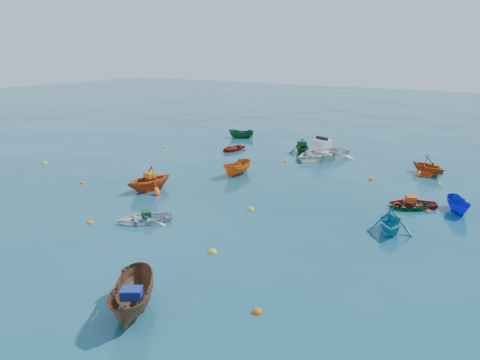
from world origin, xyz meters
The scene contains 29 objects.
ground centered at (0.00, 0.00, 0.00)m, with size 160.00×160.00×0.00m, color #0B3E50.
dinghy_white_near centered at (-0.87, -2.86, 0.00)m, with size 1.95×2.73×0.57m, color silver.
sampan_brown_mid centered at (4.62, -9.35, 0.00)m, with size 1.28×3.40×1.32m, color brown.
dinghy_orange_w centered at (-4.27, 1.31, 0.00)m, with size 2.68×3.10×1.63m, color #D24513.
dinghy_green_e centered at (10.16, 6.23, 0.00)m, with size 1.73×2.42×0.50m, color #14562C.
dinghy_cyan_se centered at (10.08, 2.27, 0.00)m, with size 2.19×2.54×1.34m, color teal.
sampan_orange_n centered at (-1.54, 7.15, 0.00)m, with size 1.07×2.85×1.10m, color #D25C13.
dinghy_green_n centered at (-0.51, 15.63, 0.00)m, with size 2.18×2.53×1.33m, color #125017.
dinghy_red_ne centered at (10.20, 6.66, 0.00)m, with size 1.84×2.57×0.53m, color red.
sampan_blue_far centered at (12.49, 6.97, 0.00)m, with size 0.89×2.35×0.91m, color #1018C8.
dinghy_red_far centered at (-6.01, 13.59, 0.00)m, with size 1.86×2.60×0.54m, color #A5210D.
dinghy_orange_far centered at (9.62, 14.15, 0.00)m, with size 2.38×2.77×1.46m, color #BC4911.
sampan_green_far centered at (-8.28, 18.76, 0.00)m, with size 0.91×2.42×0.94m, color #124D20.
motorboat_white centered at (1.55, 14.76, 0.00)m, with size 3.65×5.10×1.66m, color silver.
tarp_green_a centered at (-0.81, -2.79, 0.43)m, with size 0.60×0.46×0.29m, color #124824.
tarp_blue_a centered at (4.70, -9.48, 0.82)m, with size 0.67×0.51×0.33m, color navy.
tarp_orange_a centered at (-4.26, 1.36, 0.97)m, with size 0.65×0.49×0.31m, color orange.
tarp_green_b centered at (-0.56, 15.72, 0.84)m, with size 0.73×0.56×0.36m, color #134E27.
tarp_orange_b centered at (10.11, 6.62, 0.43)m, with size 0.69×0.52×0.34m, color #D64216.
buoy_or_a centered at (-3.06, -4.45, 0.00)m, with size 0.31×0.31×0.31m, color orange.
buoy_ye_a centered at (4.18, -4.10, 0.00)m, with size 0.38×0.38×0.38m, color yellow.
buoy_or_b centered at (8.14, -7.19, 0.00)m, with size 0.34×0.34×0.34m, color #FC540D.
buoy_ye_b centered at (-15.65, 2.26, 0.00)m, with size 0.37×0.37×0.37m, color yellow.
buoy_or_c centered at (-9.04, 0.17, 0.00)m, with size 0.30×0.30×0.30m, color #DF5A0C.
buoy_ye_c centered at (2.84, 1.49, 0.00)m, with size 0.37×0.37×0.37m, color yellow.
buoy_or_d centered at (6.71, 10.75, 0.00)m, with size 0.35×0.35×0.35m, color orange.
buoy_ye_d centered at (-11.73, 11.54, 0.00)m, with size 0.30×0.30×0.30m, color gold.
buoy_or_e centered at (-0.37, 12.32, 0.00)m, with size 0.32×0.32×0.32m, color orange.
buoy_ye_e centered at (10.78, 11.93, 0.00)m, with size 0.31×0.31×0.31m, color yellow.
Camera 1 is at (14.84, -19.26, 8.61)m, focal length 35.00 mm.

